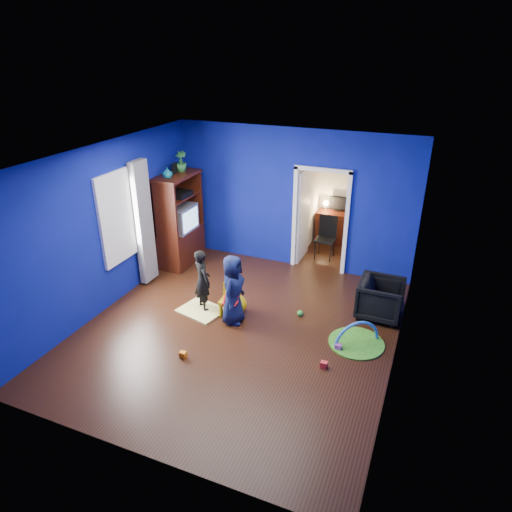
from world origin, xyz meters
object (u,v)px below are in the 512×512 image
at_px(child_navy, 233,290).
at_px(play_mat, 356,343).
at_px(crt_tv, 181,218).
at_px(kid_chair, 228,302).
at_px(study_desk, 335,227).
at_px(child_black, 202,280).
at_px(toddler_red, 231,302).
at_px(hopper_ball, 237,304).
at_px(armchair, 381,299).
at_px(folding_chair, 325,239).
at_px(vase, 167,173).
at_px(tv_armoire, 179,220).

height_order(child_navy, play_mat, child_navy).
bearing_deg(crt_tv, kid_chair, -40.34).
bearing_deg(study_desk, child_black, -110.71).
bearing_deg(play_mat, toddler_red, -174.52).
height_order(crt_tv, study_desk, crt_tv).
relative_size(toddler_red, hopper_ball, 2.22).
relative_size(armchair, folding_chair, 0.83).
relative_size(child_navy, vase, 5.90).
relative_size(armchair, toddler_red, 0.97).
bearing_deg(vase, child_black, -42.19).
bearing_deg(vase, kid_chair, -33.80).
distance_m(child_black, crt_tv, 2.07).
bearing_deg(hopper_ball, crt_tv, 143.29).
height_order(armchair, hopper_ball, armchair).
relative_size(vase, study_desk, 0.24).
height_order(vase, folding_chair, vase).
xyz_separation_m(child_navy, tv_armoire, (-2.03, 1.69, 0.36)).
xyz_separation_m(child_navy, kid_chair, (-0.17, 0.15, -0.37)).
relative_size(vase, crt_tv, 0.30).
distance_m(child_navy, play_mat, 2.19).
bearing_deg(study_desk, folding_chair, -90.00).
height_order(toddler_red, crt_tv, crt_tv).
xyz_separation_m(crt_tv, folding_chair, (2.78, 1.38, -0.56)).
relative_size(vase, hopper_ball, 0.59).
bearing_deg(vase, study_desk, 43.10).
distance_m(armchair, hopper_ball, 2.51).
bearing_deg(play_mat, vase, 163.26).
relative_size(child_navy, hopper_ball, 3.50).
bearing_deg(child_navy, folding_chair, -19.55).
bearing_deg(toddler_red, tv_armoire, 176.69).
xyz_separation_m(crt_tv, kid_chair, (1.82, -1.54, -0.77)).
distance_m(tv_armoire, hopper_ball, 2.57).
xyz_separation_m(tv_armoire, study_desk, (2.82, 2.34, -0.60)).
bearing_deg(folding_chair, toddler_red, -104.62).
distance_m(armchair, vase, 4.66).
bearing_deg(vase, hopper_ball, -30.05).
distance_m(crt_tv, hopper_ball, 2.56).
relative_size(vase, tv_armoire, 0.11).
relative_size(hopper_ball, play_mat, 0.40).
height_order(crt_tv, kid_chair, crt_tv).
bearing_deg(study_desk, toddler_red, -101.28).
distance_m(armchair, play_mat, 1.04).
relative_size(toddler_red, tv_armoire, 0.40).
bearing_deg(kid_chair, hopper_ball, 35.04).
distance_m(crt_tv, folding_chair, 3.15).
xyz_separation_m(child_navy, hopper_ball, (-0.05, 0.25, -0.44)).
distance_m(armchair, toddler_red, 2.59).
xyz_separation_m(armchair, crt_tv, (-4.28, 0.57, 0.67)).
relative_size(toddler_red, crt_tv, 1.12).
xyz_separation_m(child_navy, toddler_red, (-0.02, -0.05, -0.22)).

